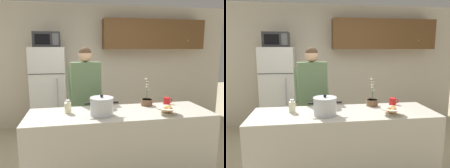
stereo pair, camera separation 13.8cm
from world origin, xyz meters
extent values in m
cube|color=beige|center=(0.00, 2.30, 1.30)|extent=(6.00, 0.12, 2.60)
cube|color=brown|center=(1.20, 2.07, 1.97)|extent=(2.21, 0.34, 0.62)
sphere|color=gold|center=(1.92, 1.90, 1.85)|extent=(0.03, 0.03, 0.03)
cube|color=#BCB7A8|center=(0.00, 0.00, 0.46)|extent=(2.18, 0.68, 0.92)
cube|color=white|center=(-1.01, 1.85, 0.85)|extent=(0.64, 0.64, 1.70)
cube|color=#333333|center=(-1.01, 1.53, 1.22)|extent=(0.63, 0.01, 0.01)
cylinder|color=#B2B2B7|center=(-0.83, 1.50, 0.76)|extent=(0.02, 0.02, 0.76)
cube|color=#2D2D30|center=(-1.01, 1.83, 1.84)|extent=(0.48, 0.36, 0.28)
cube|color=black|center=(-1.07, 1.65, 1.84)|extent=(0.26, 0.01, 0.18)
cube|color=#59595B|center=(-0.84, 1.65, 1.84)|extent=(0.11, 0.01, 0.21)
cylinder|color=#33384C|center=(-0.29, 0.73, 0.41)|extent=(0.11, 0.11, 0.82)
cylinder|color=#33384C|center=(-0.44, 0.71, 0.41)|extent=(0.11, 0.11, 0.82)
cube|color=#59724C|center=(-0.37, 0.72, 1.15)|extent=(0.45, 0.24, 0.65)
sphere|color=#D8A884|center=(-0.37, 0.72, 1.58)|extent=(0.20, 0.20, 0.20)
sphere|color=#4C3823|center=(-0.37, 0.72, 1.60)|extent=(0.19, 0.19, 0.19)
cylinder|color=#59724C|center=(-0.16, 0.86, 1.13)|extent=(0.12, 0.39, 0.50)
cylinder|color=#59724C|center=(-0.59, 0.82, 1.13)|extent=(0.12, 0.39, 0.50)
cylinder|color=silver|center=(-0.24, -0.09, 1.02)|extent=(0.26, 0.26, 0.19)
cylinder|color=silver|center=(-0.24, -0.09, 1.12)|extent=(0.27, 0.27, 0.02)
sphere|color=black|center=(-0.24, -0.09, 1.15)|extent=(0.04, 0.04, 0.04)
cube|color=black|center=(-0.40, -0.09, 1.06)|extent=(0.06, 0.02, 0.02)
cube|color=black|center=(-0.08, -0.09, 1.06)|extent=(0.06, 0.02, 0.02)
cylinder|color=red|center=(0.70, 0.23, 0.97)|extent=(0.09, 0.09, 0.10)
torus|color=red|center=(0.75, 0.23, 0.97)|extent=(0.06, 0.01, 0.06)
cylinder|color=beige|center=(0.51, -0.18, 0.93)|extent=(0.14, 0.14, 0.02)
cone|color=beige|center=(0.51, -0.18, 0.97)|extent=(0.25, 0.25, 0.06)
sphere|color=tan|center=(0.48, -0.20, 0.98)|extent=(0.07, 0.07, 0.07)
sphere|color=tan|center=(0.55, -0.15, 0.98)|extent=(0.07, 0.07, 0.07)
sphere|color=tan|center=(0.53, -0.22, 0.98)|extent=(0.07, 0.07, 0.07)
cylinder|color=beige|center=(-0.62, 0.08, 0.98)|extent=(0.08, 0.08, 0.13)
cone|color=beige|center=(-0.62, 0.08, 1.06)|extent=(0.08, 0.08, 0.02)
cylinder|color=white|center=(-0.62, 0.08, 1.07)|extent=(0.04, 0.04, 0.02)
cylinder|color=brown|center=(0.41, 0.23, 0.96)|extent=(0.15, 0.15, 0.09)
cylinder|color=#38281E|center=(0.41, 0.23, 1.00)|extent=(0.14, 0.13, 0.01)
cylinder|color=#4C7238|center=(0.41, 0.23, 1.15)|extent=(0.01, 0.02, 0.28)
ellipsoid|color=beige|center=(0.42, 0.21, 1.13)|extent=(0.04, 0.03, 0.02)
ellipsoid|color=beige|center=(0.41, 0.22, 1.17)|extent=(0.04, 0.03, 0.02)
ellipsoid|color=beige|center=(0.41, 0.21, 1.20)|extent=(0.04, 0.03, 0.02)
ellipsoid|color=beige|center=(0.41, 0.23, 1.24)|extent=(0.04, 0.03, 0.02)
ellipsoid|color=beige|center=(0.40, 0.24, 1.28)|extent=(0.04, 0.03, 0.02)
camera|label=1|loc=(-0.55, -2.39, 1.67)|focal=33.99mm
camera|label=2|loc=(-0.42, -2.41, 1.67)|focal=33.99mm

